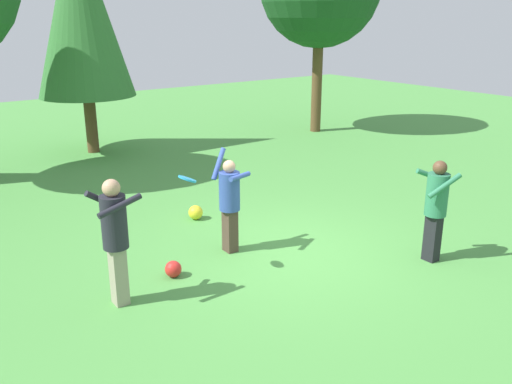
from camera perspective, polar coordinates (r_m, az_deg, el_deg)
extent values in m
plane|color=#4C9342|center=(9.13, 2.99, -6.33)|extent=(40.00, 40.00, 0.00)
cube|color=#4C382D|center=(9.06, -2.73, -4.03)|extent=(0.19, 0.22, 0.73)
cylinder|color=#334C9E|center=(8.82, -2.79, 0.10)|extent=(0.34, 0.34, 0.64)
sphere|color=tan|center=(8.70, -2.83, 2.67)|extent=(0.21, 0.21, 0.21)
cylinder|color=#334C9E|center=(8.64, -1.70, 1.63)|extent=(0.53, 0.29, 0.12)
cylinder|color=#334C9E|center=(8.80, -3.93, 2.96)|extent=(0.37, 0.22, 0.49)
cube|color=gray|center=(7.67, -14.15, -8.47)|extent=(0.19, 0.22, 0.83)
cylinder|color=#23232D|center=(7.36, -14.61, -3.06)|extent=(0.34, 0.34, 0.72)
sphere|color=tan|center=(7.21, -14.90, 0.40)|extent=(0.23, 0.23, 0.23)
cylinder|color=#23232D|center=(7.46, -15.46, -0.99)|extent=(0.56, 0.13, 0.41)
cylinder|color=#23232D|center=(7.10, -14.03, -1.41)|extent=(0.62, 0.14, 0.22)
cube|color=black|center=(9.15, 17.95, -4.56)|extent=(0.19, 0.22, 0.77)
cylinder|color=#2D7551|center=(8.91, 18.39, -0.26)|extent=(0.34, 0.34, 0.67)
sphere|color=brown|center=(8.79, 18.67, 2.42)|extent=(0.22, 0.22, 0.22)
cylinder|color=#2D7551|center=(8.68, 19.11, 0.61)|extent=(0.49, 0.31, 0.39)
cylinder|color=#2D7551|center=(9.01, 17.98, 1.58)|extent=(0.54, 0.33, 0.28)
cylinder|color=#2393D1|center=(7.81, -7.20, 1.36)|extent=(0.28, 0.29, 0.13)
sphere|color=red|center=(8.37, -8.65, -7.96)|extent=(0.25, 0.25, 0.25)
sphere|color=yellow|center=(10.56, -6.33, -2.13)|extent=(0.28, 0.28, 0.28)
cylinder|color=brown|center=(16.11, -17.05, 9.06)|extent=(0.33, 0.33, 2.91)
cone|color=#337033|center=(15.94, -17.90, 17.84)|extent=(2.62, 2.62, 4.65)
cylinder|color=brown|center=(18.39, 6.39, 11.66)|extent=(0.34, 0.34, 3.47)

